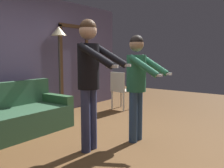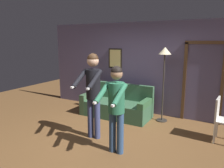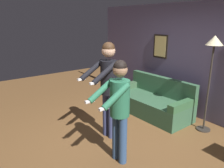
{
  "view_description": "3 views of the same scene",
  "coord_description": "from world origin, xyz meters",
  "px_view_note": "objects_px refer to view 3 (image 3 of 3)",
  "views": [
    {
      "loc": [
        -2.9,
        -2.17,
        1.36
      ],
      "look_at": [
        -0.13,
        -0.15,
        0.95
      ],
      "focal_mm": 40.0,
      "sensor_mm": 36.0,
      "label": 1
    },
    {
      "loc": [
        2.17,
        -3.61,
        2.09
      ],
      "look_at": [
        0.14,
        0.09,
        1.24
      ],
      "focal_mm": 35.0,
      "sensor_mm": 36.0,
      "label": 2
    },
    {
      "loc": [
        2.76,
        -2.21,
        2.19
      ],
      "look_at": [
        -0.1,
        0.02,
        1.13
      ],
      "focal_mm": 35.0,
      "sensor_mm": 36.0,
      "label": 3
    }
  ],
  "objects_px": {
    "couch": "(152,103)",
    "person_standing_left": "(108,81)",
    "person_standing_right": "(119,103)",
    "torchiere_lamp": "(213,53)"
  },
  "relations": [
    {
      "from": "couch",
      "to": "person_standing_left",
      "type": "relative_size",
      "value": 1.04
    },
    {
      "from": "person_standing_right",
      "to": "torchiere_lamp",
      "type": "bearing_deg",
      "value": 82.0
    },
    {
      "from": "couch",
      "to": "person_standing_left",
      "type": "xyz_separation_m",
      "value": [
        0.22,
        -1.51,
        0.85
      ]
    },
    {
      "from": "torchiere_lamp",
      "to": "person_standing_right",
      "type": "relative_size",
      "value": 1.17
    },
    {
      "from": "couch",
      "to": "torchiere_lamp",
      "type": "xyz_separation_m",
      "value": [
        1.23,
        0.21,
        1.32
      ]
    },
    {
      "from": "couch",
      "to": "person_standing_right",
      "type": "xyz_separation_m",
      "value": [
        0.94,
        -1.85,
        0.71
      ]
    },
    {
      "from": "torchiere_lamp",
      "to": "person_standing_left",
      "type": "xyz_separation_m",
      "value": [
        -1.01,
        -1.72,
        -0.47
      ]
    },
    {
      "from": "couch",
      "to": "torchiere_lamp",
      "type": "relative_size",
      "value": 0.99
    },
    {
      "from": "person_standing_left",
      "to": "person_standing_right",
      "type": "relative_size",
      "value": 1.11
    },
    {
      "from": "torchiere_lamp",
      "to": "person_standing_right",
      "type": "height_order",
      "value": "torchiere_lamp"
    }
  ]
}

